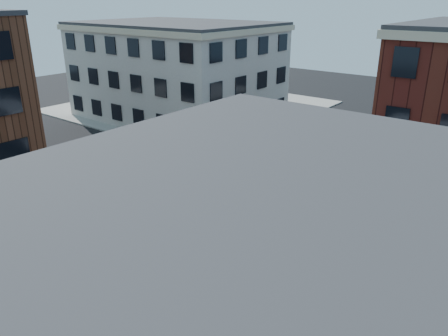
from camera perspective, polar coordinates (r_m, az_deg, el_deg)
name	(u,v)px	position (r m, az deg, el deg)	size (l,w,h in m)	color
ground	(215,201)	(32.28, -1.18, -4.30)	(120.00, 120.00, 0.00)	black
sidewalk_nw	(193,106)	(60.33, -4.05, 8.07)	(30.00, 30.00, 0.15)	gray
building_nw	(177,72)	(54.35, -6.20, 12.34)	(22.00, 16.00, 11.00)	#B8B3A8
tree_near	(371,146)	(35.90, 18.61, 2.70)	(2.69, 2.69, 4.49)	black
tree_far	(395,132)	(41.48, 21.49, 4.36)	(2.43, 2.43, 4.07)	black
signal_pole	(78,170)	(31.75, -18.49, -0.30)	(1.29, 1.24, 4.60)	black
box_truck	(315,221)	(25.80, 11.79, -6.83)	(8.68, 3.23, 3.86)	white
traffic_cone	(103,202)	(32.44, -15.53, -4.36)	(0.48, 0.48, 0.69)	red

